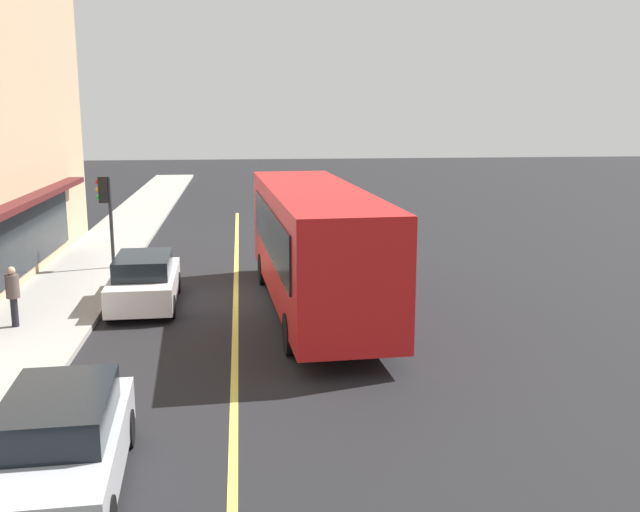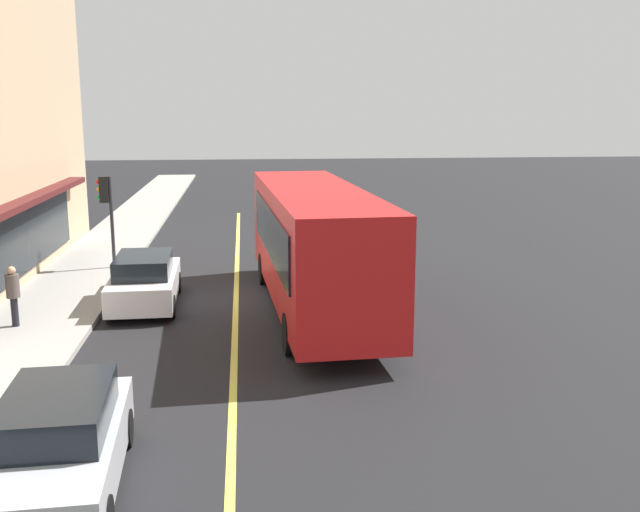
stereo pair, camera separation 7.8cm
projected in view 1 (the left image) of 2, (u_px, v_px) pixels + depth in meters
The scene contains 8 objects.
ground at pixel (236, 297), 22.15m from camera, with size 120.00×120.00×0.00m, color black.
sidewalk at pixel (60, 300), 21.58m from camera, with size 80.00×3.03×0.15m, color #9E9B93.
lane_centre_stripe at pixel (236, 297), 22.15m from camera, with size 36.00×0.16×0.01m, color #D8D14C.
bus at pixel (314, 242), 20.24m from camera, with size 11.25×3.13×3.50m.
traffic_light at pixel (105, 200), 25.07m from camera, with size 0.30×0.52×3.20m.
car_white at pixel (145, 281), 21.03m from camera, with size 4.35×1.96×1.52m.
car_silver at pixel (60, 446), 10.80m from camera, with size 4.39×2.04×1.52m.
pedestrian_at_corner at pixel (13, 291), 18.49m from camera, with size 0.34×0.34×1.57m.
Camera 1 is at (-21.60, -0.22, 5.68)m, focal length 40.80 mm.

